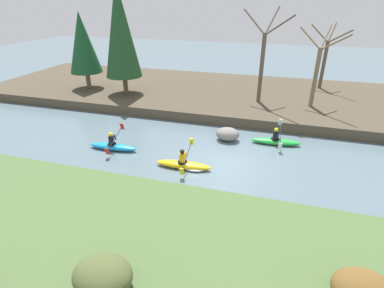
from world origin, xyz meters
The scene contains 13 objects.
ground_plane centered at (0.00, 0.00, 0.00)m, with size 90.00×90.00×0.00m, color slate.
riverbank_near centered at (0.00, -7.45, 0.43)m, with size 44.00×7.82×0.87m.
riverbank_far centered at (0.00, 10.71, 0.34)m, with size 44.00×11.95×0.68m.
conifer_tree_far_left centered at (-13.25, 8.25, 4.27)m, with size 2.54×2.54×5.91m.
conifer_tree_left centered at (-9.50, 7.63, 5.40)m, with size 2.71×2.71×8.11m.
bare_tree_upstream centered at (0.69, 8.57, 3.64)m, with size 3.47×3.43×6.29m.
bare_tree_mid_upstream centered at (4.27, 8.53, 3.14)m, with size 2.91×2.88×5.23m.
bare_tree_mid_downstream centered at (5.26, 13.67, 3.05)m, with size 2.81×2.77×5.03m.
shrub_clump_second centered at (-1.65, -8.54, 1.28)m, with size 1.53×1.28×0.83m.
kayaker_lead centered at (2.21, 3.01, 0.22)m, with size 2.79×2.07×1.20m.
kayaker_middle centered at (-1.89, -0.95, 0.20)m, with size 2.78×2.07×1.20m.
kayaker_trailing centered at (-6.27, -0.17, 0.22)m, with size 2.78×2.07×1.20m.
boulder_midstream centered at (-0.53, 2.80, 0.38)m, with size 1.34×1.05×0.76m.
Camera 1 is at (1.95, -12.91, 7.47)m, focal length 28.00 mm.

